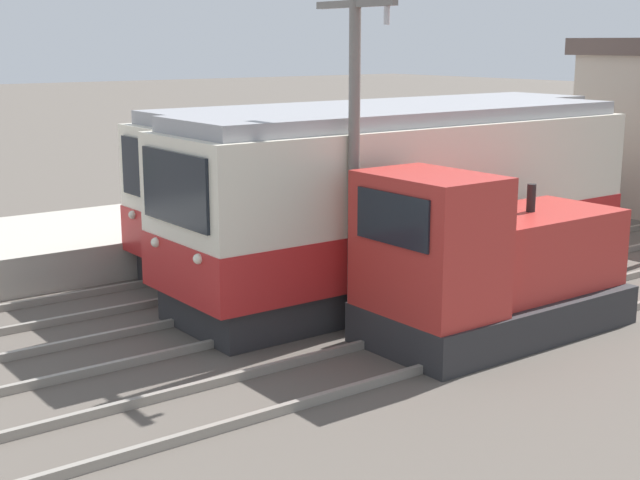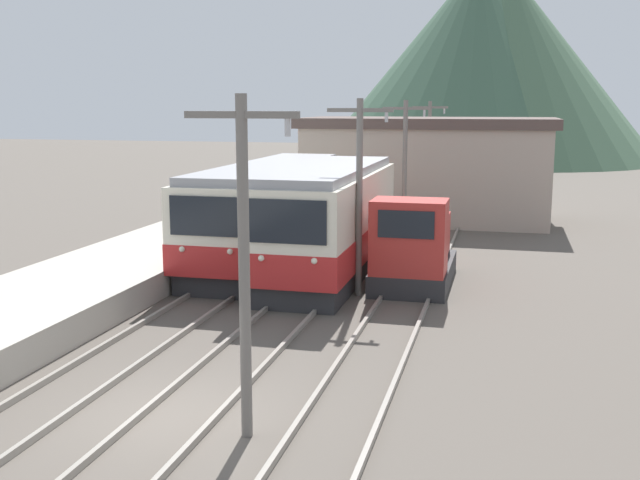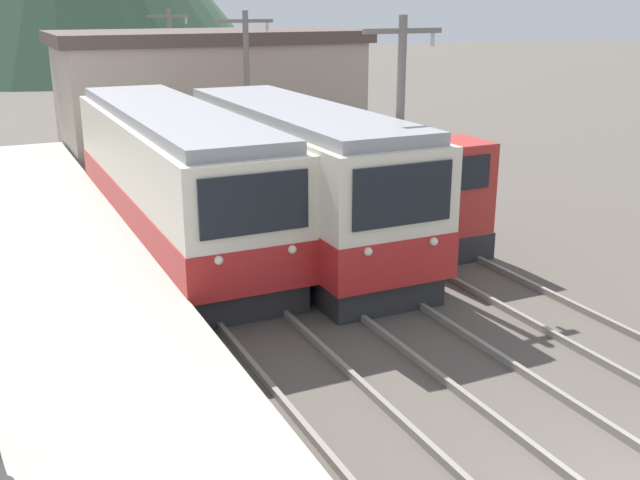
# 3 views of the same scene
# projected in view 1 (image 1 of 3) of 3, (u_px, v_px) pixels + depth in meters

# --- Properties ---
(commuter_train_left) EXTENTS (2.84, 12.48, 3.68)m
(commuter_train_left) POSITION_uv_depth(u_px,v_px,m) (383.00, 185.00, 21.47)
(commuter_train_left) COLOR #28282B
(commuter_train_left) RESTS_ON ground
(commuter_train_center) EXTENTS (2.84, 10.63, 3.79)m
(commuter_train_center) POSITION_uv_depth(u_px,v_px,m) (406.00, 208.00, 18.23)
(commuter_train_center) COLOR #28282B
(commuter_train_center) RESTS_ON ground
(shunting_locomotive) EXTENTS (2.40, 5.01, 3.00)m
(shunting_locomotive) POSITION_uv_depth(u_px,v_px,m) (487.00, 269.00, 15.53)
(shunting_locomotive) COLOR #28282B
(shunting_locomotive) RESTS_ON ground
(catenary_mast_mid) EXTENTS (2.00, 0.20, 6.04)m
(catenary_mast_mid) POSITION_uv_depth(u_px,v_px,m) (354.00, 147.00, 15.19)
(catenary_mast_mid) COLOR slate
(catenary_mast_mid) RESTS_ON ground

